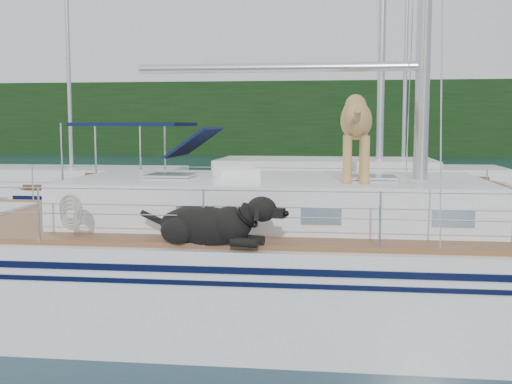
# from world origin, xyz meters

# --- Properties ---
(ground) EXTENTS (120.00, 120.00, 0.00)m
(ground) POSITION_xyz_m (0.00, 0.00, 0.00)
(ground) COLOR black
(ground) RESTS_ON ground
(tree_line) EXTENTS (90.00, 3.00, 6.00)m
(tree_line) POSITION_xyz_m (0.00, 45.00, 3.00)
(tree_line) COLOR black
(tree_line) RESTS_ON ground
(shore_bank) EXTENTS (92.00, 1.00, 1.20)m
(shore_bank) POSITION_xyz_m (0.00, 46.20, 0.60)
(shore_bank) COLOR #595147
(shore_bank) RESTS_ON ground
(main_sailboat) EXTENTS (12.00, 3.97, 14.01)m
(main_sailboat) POSITION_xyz_m (0.11, -0.01, 0.69)
(main_sailboat) COLOR white
(main_sailboat) RESTS_ON ground
(neighbor_sailboat) EXTENTS (11.00, 3.50, 13.30)m
(neighbor_sailboat) POSITION_xyz_m (0.22, 6.36, 0.63)
(neighbor_sailboat) COLOR white
(neighbor_sailboat) RESTS_ON ground
(bg_boat_west) EXTENTS (8.00, 3.00, 11.65)m
(bg_boat_west) POSITION_xyz_m (-8.00, 14.00, 0.45)
(bg_boat_west) COLOR white
(bg_boat_west) RESTS_ON ground
(bg_boat_center) EXTENTS (7.20, 3.00, 11.65)m
(bg_boat_center) POSITION_xyz_m (4.00, 16.00, 0.45)
(bg_boat_center) COLOR white
(bg_boat_center) RESTS_ON ground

